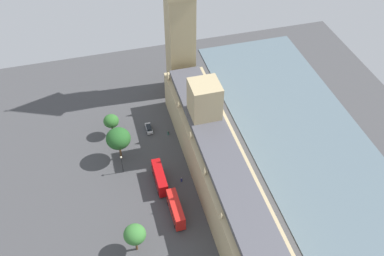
{
  "coord_description": "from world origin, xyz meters",
  "views": [
    {
      "loc": [
        25.44,
        74.2,
        95.26
      ],
      "look_at": [
        1.0,
        -15.18,
        7.51
      ],
      "focal_mm": 41.34,
      "sensor_mm": 36.0,
      "label": 1
    }
  ],
  "objects_px": {
    "parliament_building": "(216,160)",
    "street_lamp_kerbside": "(122,161)",
    "plane_tree_far_end": "(111,121)",
    "plane_tree_corner": "(118,139)",
    "clock_tower": "(179,2)",
    "double_decker_bus_opposite_hall": "(160,178)",
    "pedestrian_leading": "(168,133)",
    "car_silver_trailing": "(149,128)",
    "double_decker_bus_midblock": "(176,209)",
    "plane_tree_under_trees": "(135,235)",
    "pedestrian_by_river_gate": "(181,180)"
  },
  "relations": [
    {
      "from": "parliament_building",
      "to": "street_lamp_kerbside",
      "type": "height_order",
      "value": "parliament_building"
    },
    {
      "from": "plane_tree_far_end",
      "to": "plane_tree_corner",
      "type": "xyz_separation_m",
      "value": [
        -0.9,
        10.5,
        2.45
      ]
    },
    {
      "from": "plane_tree_far_end",
      "to": "street_lamp_kerbside",
      "type": "bearing_deg",
      "value": 92.14
    },
    {
      "from": "clock_tower",
      "to": "plane_tree_far_end",
      "type": "distance_m",
      "value": 40.94
    },
    {
      "from": "plane_tree_far_end",
      "to": "double_decker_bus_opposite_hall",
      "type": "bearing_deg",
      "value": 113.07
    },
    {
      "from": "pedestrian_leading",
      "to": "plane_tree_far_end",
      "type": "bearing_deg",
      "value": -140.88
    },
    {
      "from": "pedestrian_leading",
      "to": "street_lamp_kerbside",
      "type": "xyz_separation_m",
      "value": [
        15.76,
        11.47,
        3.75
      ]
    },
    {
      "from": "plane_tree_corner",
      "to": "street_lamp_kerbside",
      "type": "relative_size",
      "value": 1.71
    },
    {
      "from": "car_silver_trailing",
      "to": "parliament_building",
      "type": "bearing_deg",
      "value": -58.99
    },
    {
      "from": "clock_tower",
      "to": "pedestrian_leading",
      "type": "distance_m",
      "value": 39.41
    },
    {
      "from": "plane_tree_far_end",
      "to": "street_lamp_kerbside",
      "type": "relative_size",
      "value": 1.18
    },
    {
      "from": "double_decker_bus_midblock",
      "to": "street_lamp_kerbside",
      "type": "height_order",
      "value": "street_lamp_kerbside"
    },
    {
      "from": "clock_tower",
      "to": "double_decker_bus_opposite_hall",
      "type": "bearing_deg",
      "value": 67.95
    },
    {
      "from": "parliament_building",
      "to": "car_silver_trailing",
      "type": "distance_m",
      "value": 28.55
    },
    {
      "from": "parliament_building",
      "to": "street_lamp_kerbside",
      "type": "bearing_deg",
      "value": -20.04
    },
    {
      "from": "plane_tree_far_end",
      "to": "plane_tree_under_trees",
      "type": "distance_m",
      "value": 41.39
    },
    {
      "from": "car_silver_trailing",
      "to": "double_decker_bus_midblock",
      "type": "xyz_separation_m",
      "value": [
        -0.54,
        33.24,
        1.75
      ]
    },
    {
      "from": "plane_tree_under_trees",
      "to": "clock_tower",
      "type": "bearing_deg",
      "value": -113.97
    },
    {
      "from": "car_silver_trailing",
      "to": "pedestrian_by_river_gate",
      "type": "xyz_separation_m",
      "value": [
        -4.7,
        22.61,
        -0.22
      ]
    },
    {
      "from": "pedestrian_by_river_gate",
      "to": "double_decker_bus_opposite_hall",
      "type": "bearing_deg",
      "value": -39.48
    },
    {
      "from": "street_lamp_kerbside",
      "to": "pedestrian_leading",
      "type": "bearing_deg",
      "value": -143.95
    },
    {
      "from": "car_silver_trailing",
      "to": "street_lamp_kerbside",
      "type": "xyz_separation_m",
      "value": [
        10.39,
        14.98,
        3.6
      ]
    },
    {
      "from": "parliament_building",
      "to": "double_decker_bus_midblock",
      "type": "xyz_separation_m",
      "value": [
        13.59,
        9.31,
        -4.82
      ]
    },
    {
      "from": "pedestrian_leading",
      "to": "plane_tree_under_trees",
      "type": "xyz_separation_m",
      "value": [
        16.35,
        36.84,
        5.53
      ]
    },
    {
      "from": "clock_tower",
      "to": "plane_tree_corner",
      "type": "distance_m",
      "value": 44.41
    },
    {
      "from": "double_decker_bus_opposite_hall",
      "to": "street_lamp_kerbside",
      "type": "height_order",
      "value": "street_lamp_kerbside"
    },
    {
      "from": "parliament_building",
      "to": "double_decker_bus_midblock",
      "type": "relative_size",
      "value": 6.97
    },
    {
      "from": "street_lamp_kerbside",
      "to": "clock_tower",
      "type": "bearing_deg",
      "value": -127.54
    },
    {
      "from": "double_decker_bus_opposite_hall",
      "to": "street_lamp_kerbside",
      "type": "relative_size",
      "value": 1.63
    },
    {
      "from": "car_silver_trailing",
      "to": "pedestrian_leading",
      "type": "distance_m",
      "value": 6.42
    },
    {
      "from": "car_silver_trailing",
      "to": "plane_tree_far_end",
      "type": "bearing_deg",
      "value": 175.05
    },
    {
      "from": "plane_tree_corner",
      "to": "parliament_building",
      "type": "bearing_deg",
      "value": 149.16
    },
    {
      "from": "double_decker_bus_midblock",
      "to": "street_lamp_kerbside",
      "type": "relative_size",
      "value": 1.63
    },
    {
      "from": "car_silver_trailing",
      "to": "double_decker_bus_midblock",
      "type": "bearing_deg",
      "value": -88.63
    },
    {
      "from": "plane_tree_far_end",
      "to": "pedestrian_by_river_gate",
      "type": "bearing_deg",
      "value": 123.56
    },
    {
      "from": "parliament_building",
      "to": "plane_tree_corner",
      "type": "bearing_deg",
      "value": -30.84
    },
    {
      "from": "pedestrian_leading",
      "to": "plane_tree_far_end",
      "type": "height_order",
      "value": "plane_tree_far_end"
    },
    {
      "from": "car_silver_trailing",
      "to": "pedestrian_leading",
      "type": "height_order",
      "value": "car_silver_trailing"
    },
    {
      "from": "plane_tree_corner",
      "to": "plane_tree_far_end",
      "type": "bearing_deg",
      "value": -85.11
    },
    {
      "from": "parliament_building",
      "to": "street_lamp_kerbside",
      "type": "distance_m",
      "value": 26.27
    },
    {
      "from": "parliament_building",
      "to": "pedestrian_leading",
      "type": "xyz_separation_m",
      "value": [
        8.76,
        -20.42,
        -6.71
      ]
    },
    {
      "from": "plane_tree_corner",
      "to": "street_lamp_kerbside",
      "type": "xyz_separation_m",
      "value": [
        0.3,
        5.52,
        -3.57
      ]
    },
    {
      "from": "plane_tree_under_trees",
      "to": "car_silver_trailing",
      "type": "bearing_deg",
      "value": -105.22
    },
    {
      "from": "car_silver_trailing",
      "to": "double_decker_bus_midblock",
      "type": "distance_m",
      "value": 33.29
    },
    {
      "from": "parliament_building",
      "to": "clock_tower",
      "type": "xyz_separation_m",
      "value": [
        -0.83,
        -41.94,
        24.89
      ]
    },
    {
      "from": "double_decker_bus_opposite_hall",
      "to": "pedestrian_by_river_gate",
      "type": "height_order",
      "value": "double_decker_bus_opposite_hall"
    },
    {
      "from": "double_decker_bus_opposite_hall",
      "to": "pedestrian_by_river_gate",
      "type": "xyz_separation_m",
      "value": [
        -5.91,
        0.69,
        -1.96
      ]
    },
    {
      "from": "pedestrian_leading",
      "to": "clock_tower",
      "type": "bearing_deg",
      "value": 120.62
    },
    {
      "from": "double_decker_bus_opposite_hall",
      "to": "clock_tower",
      "type": "bearing_deg",
      "value": -111.82
    },
    {
      "from": "plane_tree_far_end",
      "to": "plane_tree_corner",
      "type": "distance_m",
      "value": 10.81
    }
  ]
}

